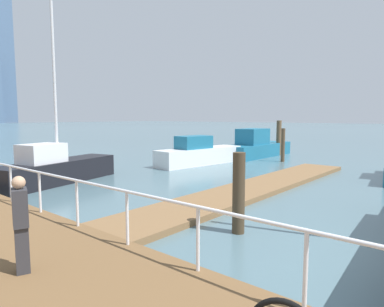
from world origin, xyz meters
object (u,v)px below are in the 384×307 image
(moored_boat_3, at_px, (56,168))
(pedestrian_0, at_px, (21,223))
(moored_boat_0, at_px, (199,154))
(moored_boat_4, at_px, (257,147))

(moored_boat_3, xyz_separation_m, pedestrian_0, (-5.08, -8.43, 0.53))
(moored_boat_0, xyz_separation_m, moored_boat_3, (-8.54, 1.04, 0.02))
(moored_boat_3, bearing_deg, moored_boat_4, -6.80)
(moored_boat_0, bearing_deg, moored_boat_3, 173.06)
(moored_boat_3, xyz_separation_m, moored_boat_4, (14.32, -1.71, 0.04))
(moored_boat_4, bearing_deg, pedestrian_0, -160.88)
(moored_boat_0, bearing_deg, moored_boat_4, -6.58)
(moored_boat_0, xyz_separation_m, pedestrian_0, (-13.62, -7.39, 0.54))
(moored_boat_4, distance_m, pedestrian_0, 20.54)
(moored_boat_0, height_order, moored_boat_4, moored_boat_4)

